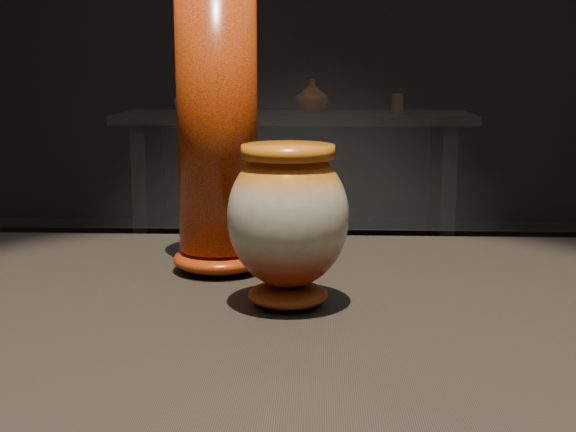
% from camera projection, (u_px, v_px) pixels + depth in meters
% --- Properties ---
extents(main_vase, '(0.18, 0.18, 0.20)m').
position_uv_depth(main_vase, '(288.00, 219.00, 0.96)').
color(main_vase, maroon).
rests_on(main_vase, display_plinth).
extents(tall_vase, '(0.16, 0.16, 0.42)m').
position_uv_depth(tall_vase, '(217.00, 128.00, 1.11)').
color(tall_vase, '#D7490E').
rests_on(tall_vase, display_plinth).
extents(back_shelf, '(2.00, 0.60, 0.90)m').
position_uv_depth(back_shelf, '(294.00, 159.00, 4.60)').
color(back_shelf, black).
rests_on(back_shelf, ground).
extents(back_vase_left, '(0.19, 0.19, 0.16)m').
position_uv_depth(back_vase_left, '(188.00, 99.00, 4.56)').
color(back_vase_left, '#935315').
rests_on(back_vase_left, back_shelf).
extents(back_vase_mid, '(0.26, 0.26, 0.19)m').
position_uv_depth(back_vase_mid, '(312.00, 96.00, 4.55)').
color(back_vase_mid, maroon).
rests_on(back_vase_mid, back_shelf).
extents(back_vase_right, '(0.06, 0.06, 0.11)m').
position_uv_depth(back_vase_right, '(397.00, 104.00, 4.51)').
color(back_vase_right, '#935315').
rests_on(back_vase_right, back_shelf).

